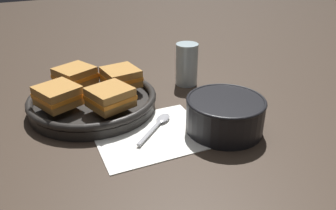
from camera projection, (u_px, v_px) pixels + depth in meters
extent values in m
plane|color=#382B21|center=(171.00, 124.00, 0.78)|extent=(4.00, 4.00, 0.00)
cube|color=white|center=(151.00, 134.00, 0.74)|extent=(0.26, 0.23, 0.00)
cylinder|color=black|center=(225.00, 115.00, 0.74)|extent=(0.17, 0.17, 0.08)
cylinder|color=#C14C19|center=(226.00, 105.00, 0.73)|extent=(0.15, 0.15, 0.01)
torus|color=black|center=(226.00, 100.00, 0.72)|extent=(0.18, 0.18, 0.01)
cube|color=#9E9EA3|center=(149.00, 133.00, 0.73)|extent=(0.08, 0.07, 0.01)
ellipsoid|color=#9E9EA3|center=(163.00, 118.00, 0.79)|extent=(0.05, 0.05, 0.01)
cylinder|color=black|center=(94.00, 104.00, 0.84)|extent=(0.32, 0.32, 0.02)
torus|color=black|center=(93.00, 97.00, 0.84)|extent=(0.33, 0.33, 0.02)
cube|color=#B27A38|center=(76.00, 80.00, 0.89)|extent=(0.12, 0.11, 0.02)
cube|color=orange|center=(75.00, 76.00, 0.88)|extent=(0.12, 0.12, 0.01)
cube|color=#B27A38|center=(74.00, 71.00, 0.87)|extent=(0.12, 0.11, 0.02)
cube|color=#B27A38|center=(59.00, 101.00, 0.78)|extent=(0.11, 0.11, 0.02)
cube|color=orange|center=(58.00, 95.00, 0.77)|extent=(0.11, 0.12, 0.01)
cube|color=#B27A38|center=(57.00, 90.00, 0.76)|extent=(0.11, 0.11, 0.02)
cube|color=#B27A38|center=(111.00, 102.00, 0.77)|extent=(0.11, 0.11, 0.02)
cube|color=orange|center=(110.00, 97.00, 0.76)|extent=(0.11, 0.11, 0.01)
cube|color=#B27A38|center=(110.00, 92.00, 0.75)|extent=(0.11, 0.11, 0.02)
cube|color=#B27A38|center=(121.00, 82.00, 0.88)|extent=(0.09, 0.10, 0.02)
cube|color=orange|center=(121.00, 77.00, 0.87)|extent=(0.09, 0.10, 0.01)
cube|color=#B27A38|center=(121.00, 72.00, 0.87)|extent=(0.09, 0.10, 0.02)
cylinder|color=silver|center=(187.00, 64.00, 0.97)|extent=(0.07, 0.07, 0.12)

